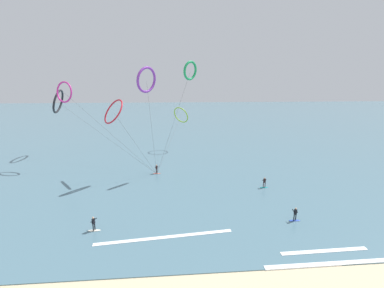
% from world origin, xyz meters
% --- Properties ---
extents(sea_water, '(400.00, 200.00, 0.08)m').
position_xyz_m(sea_water, '(0.00, 105.31, 0.04)').
color(sea_water, slate).
rests_on(sea_water, ground).
extents(surfer_coral, '(1.40, 0.73, 1.70)m').
position_xyz_m(surfer_coral, '(-5.66, 30.03, 0.82)').
color(surfer_coral, '#EA7260').
rests_on(surfer_coral, ground).
extents(surfer_ivory, '(1.40, 0.66, 1.70)m').
position_xyz_m(surfer_ivory, '(-11.48, 12.54, 0.82)').
color(surfer_ivory, silver).
rests_on(surfer_ivory, ground).
extents(surfer_teal, '(1.40, 0.58, 1.70)m').
position_xyz_m(surfer_teal, '(11.51, 22.46, 0.82)').
color(surfer_teal, teal).
rests_on(surfer_teal, ground).
extents(surfer_cobalt, '(1.40, 0.64, 1.70)m').
position_xyz_m(surfer_cobalt, '(11.66, 12.80, 0.82)').
color(surfer_cobalt, '#2647B7').
rests_on(surfer_cobalt, ground).
extents(kite_crimson, '(9.26, 5.37, 13.47)m').
position_xyz_m(kite_crimson, '(-12.38, 29.39, 11.44)').
color(kite_crimson, red).
rests_on(kite_crimson, ground).
extents(kite_violet, '(3.46, 3.96, 18.63)m').
position_xyz_m(kite_violet, '(-6.65, 28.65, 16.52)').
color(kite_violet, purple).
rests_on(kite_violet, ground).
extents(kite_emerald, '(7.58, 2.91, 19.67)m').
position_xyz_m(kite_emerald, '(0.47, 30.35, 18.03)').
color(kite_emerald, '#199351').
rests_on(kite_emerald, ground).
extents(kite_magenta, '(19.08, 7.71, 16.41)m').
position_xyz_m(kite_magenta, '(-22.76, 36.40, 14.38)').
color(kite_magenta, '#CC288E').
rests_on(kite_magenta, ground).
extents(kite_charcoal, '(23.50, 17.79, 14.78)m').
position_xyz_m(kite_charcoal, '(-27.85, 44.96, 12.09)').
color(kite_charcoal, black).
rests_on(kite_charcoal, ground).
extents(kite_lime, '(7.22, 19.00, 10.56)m').
position_xyz_m(kite_lime, '(-0.62, 46.91, 8.58)').
color(kite_lime, '#8CC62D').
rests_on(kite_lime, ground).
extents(wave_crest_near, '(14.08, 0.62, 0.12)m').
position_xyz_m(wave_crest_near, '(12.33, 5.56, 0.06)').
color(wave_crest_near, white).
rests_on(wave_crest_near, ground).
extents(wave_crest_mid, '(8.80, 0.68, 0.12)m').
position_xyz_m(wave_crest_mid, '(11.90, 7.25, 0.06)').
color(wave_crest_mid, white).
rests_on(wave_crest_mid, ground).
extents(wave_crest_far, '(14.58, 1.91, 0.12)m').
position_xyz_m(wave_crest_far, '(-3.63, 10.67, 0.06)').
color(wave_crest_far, white).
rests_on(wave_crest_far, ground).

